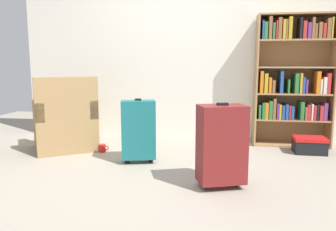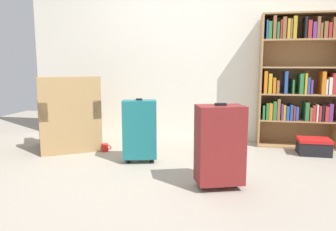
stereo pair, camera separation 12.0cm
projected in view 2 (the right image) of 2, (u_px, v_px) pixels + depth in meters
The scene contains 8 objects.
ground_plane at pixel (150, 181), 2.96m from camera, with size 7.81×7.81×0.00m, color #9E9384.
back_wall at pixel (183, 46), 4.55m from camera, with size 4.46×0.10×2.60m, color silver.
bookshelf at pixel (298, 78), 4.11m from camera, with size 0.94×0.33×1.66m.
armchair at pixel (69, 123), 4.09m from camera, with size 0.97×0.97×0.90m.
mug at pixel (105, 148), 3.97m from camera, with size 0.12×0.08×0.10m.
storage_box at pixel (314, 146), 3.83m from camera, with size 0.36×0.28×0.19m.
suitcase_teal at pixel (140, 130), 3.48m from camera, with size 0.39×0.27×0.69m.
suitcase_dark_red at pixel (220, 145), 2.74m from camera, with size 0.45×0.36×0.73m.
Camera 2 is at (0.72, -2.75, 1.04)m, focal length 35.13 mm.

